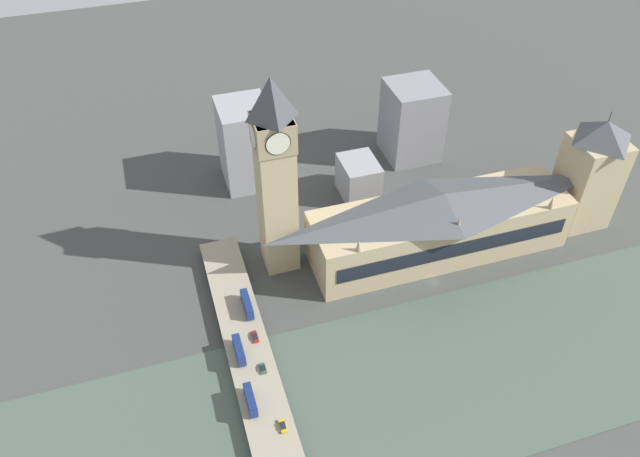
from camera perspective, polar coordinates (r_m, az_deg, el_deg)
ground_plane at (r=234.89m, az=10.43°, el=-4.92°), size 600.00×600.00×0.00m
river_water at (r=214.62m, az=14.86°, el=-11.93°), size 64.39×360.00×0.30m
parliament_hall at (r=238.42m, az=10.92°, el=0.48°), size 26.59×98.60×27.87m
clock_tower at (r=211.72m, az=-4.10°, el=5.09°), size 13.47×13.47×78.09m
victoria_tower at (r=264.51m, az=23.46°, el=4.70°), size 18.80×18.80×50.62m
road_bridge at (r=193.68m, az=-4.79°, el=-16.99°), size 160.78×14.26×4.15m
double_decker_bus_lead at (r=204.72m, az=-7.42°, el=-10.94°), size 10.50×2.58×4.59m
double_decker_bus_mid at (r=216.57m, az=-6.69°, el=-6.87°), size 11.33×2.58×4.79m
double_decker_bus_rear at (r=193.64m, az=-6.38°, el=-15.29°), size 10.12×2.49×4.70m
car_northbound_lead at (r=209.80m, az=-5.96°, el=-9.79°), size 4.73×1.80×1.33m
car_northbound_mid at (r=190.53m, az=-3.43°, el=-17.57°), size 4.47×1.76×1.32m
car_northbound_tail at (r=202.02m, az=-5.24°, el=-12.60°), size 3.90×1.82×1.28m
city_block_west at (r=269.20m, az=-6.84°, el=7.69°), size 23.49×20.46×37.11m
city_block_center at (r=287.51m, az=8.41°, el=9.73°), size 23.28×23.02×35.16m
city_block_east at (r=264.96m, az=3.56°, el=4.60°), size 18.59×14.90×16.86m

